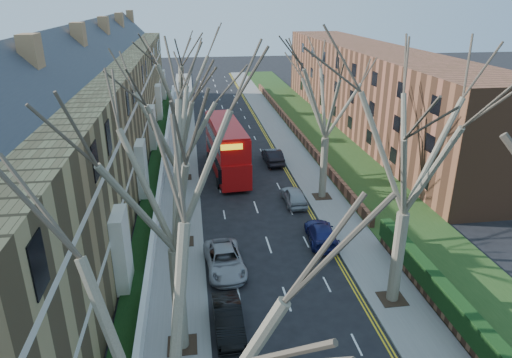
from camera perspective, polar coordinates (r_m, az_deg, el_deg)
name	(u,v)px	position (r m, az deg, el deg)	size (l,w,h in m)	color
pavement_left	(182,143)	(52.88, -9.30, 4.46)	(3.00, 102.00, 0.12)	slate
pavement_right	(285,139)	(53.93, 3.59, 5.05)	(3.00, 102.00, 0.12)	slate
terrace_left	(93,115)	(44.62, -19.74, 7.53)	(9.70, 78.00, 13.60)	olive
flats_right	(369,88)	(59.81, 13.93, 10.98)	(13.97, 54.00, 10.00)	brown
front_wall_left	(163,162)	(45.19, -11.51, 2.04)	(0.30, 78.00, 1.00)	white
grass_verge_right	(322,136)	(54.98, 8.21, 5.29)	(6.00, 102.00, 0.06)	#1F3E16
tree_left_near	(154,348)	(10.10, -12.68, -19.93)	(9.80, 9.80, 13.73)	brown
tree_left_mid	(168,159)	(18.57, -10.91, 2.53)	(10.50, 10.50, 14.71)	brown
tree_left_far	(174,110)	(28.28, -10.17, 8.54)	(10.15, 10.15, 14.22)	brown
tree_left_dist	(177,74)	(40.01, -9.82, 12.86)	(10.50, 10.50, 14.71)	brown
tree_right_mid	(414,133)	(22.93, 19.15, 5.40)	(10.50, 10.50, 14.71)	brown
tree_right_far	(328,87)	(35.68, 9.03, 11.33)	(10.15, 10.15, 14.22)	brown
double_decker_bus	(226,149)	(42.85, -3.71, 3.76)	(3.46, 11.48, 4.72)	#AE0C0C
car_left_mid	(228,319)	(23.76, -3.50, -17.11)	(1.39, 3.99, 1.32)	black
car_left_far	(225,260)	(28.23, -3.93, -10.10)	(2.22, 4.82, 1.34)	#939398
car_right_near	(321,233)	(31.50, 8.16, -6.72)	(1.80, 4.43, 1.29)	navy
car_right_mid	(294,196)	(36.86, 4.79, -2.11)	(1.59, 3.95, 1.35)	#989CA0
car_right_far	(273,156)	(45.75, 2.10, 2.87)	(1.56, 4.46, 1.47)	black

